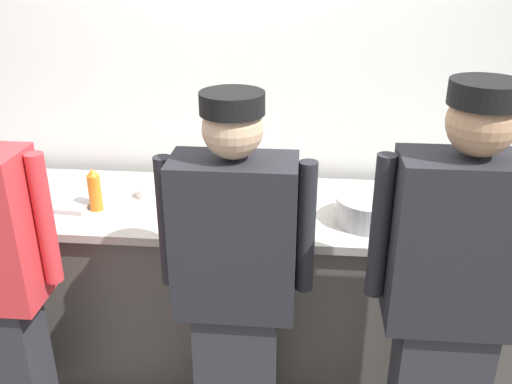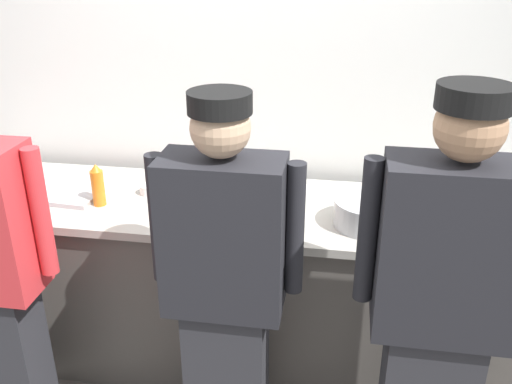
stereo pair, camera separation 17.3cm
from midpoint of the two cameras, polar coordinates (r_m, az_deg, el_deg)
The scene contains 13 objects.
wall_back at distance 3.06m, azimuth 1.26°, elevation 10.25°, with size 5.03×0.10×2.75m.
prep_counter at distance 2.98m, azimuth -0.29°, elevation -9.34°, with size 3.21×0.74×0.93m.
chef_center at distance 2.22m, azimuth -0.95°, elevation -9.49°, with size 0.60×0.24×1.65m.
chef_far_right at distance 2.17m, azimuth 20.45°, elevation -10.86°, with size 0.62×0.24×1.72m.
plate_stack_front at distance 2.82m, azimuth 19.82°, elevation -1.40°, with size 0.20×0.20×0.06m.
mixing_bowl_steel at distance 2.59m, azimuth 13.25°, elevation -2.09°, with size 0.31×0.31×0.12m, color #B7BABF.
sheet_tray at distance 3.01m, azimuth -17.72°, elevation 0.19°, with size 0.45×0.34×0.02m, color #B7BABF.
squeeze_bottle_primary at distance 2.78m, azimuth -14.08°, elevation 0.63°, with size 0.06×0.06×0.21m.
squeeze_bottle_secondary at distance 2.53m, azimuth 2.11°, elevation -1.08°, with size 0.06×0.06×0.21m.
squeeze_bottle_spare at distance 2.55m, azimuth 22.80°, elevation -2.88°, with size 0.05×0.05×0.21m.
ramekin_orange_sauce at distance 2.89m, azimuth -9.17°, elevation 0.29°, with size 0.09×0.09×0.05m.
ramekin_red_sauce at distance 2.92m, azimuth 2.05°, elevation 0.81°, with size 0.09×0.09×0.04m.
deli_cup at distance 2.66m, azimuth 3.61°, elevation -0.93°, with size 0.09×0.09×0.11m, color white.
Camera 2 is at (0.50, -2.04, 2.12)m, focal length 39.39 mm.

